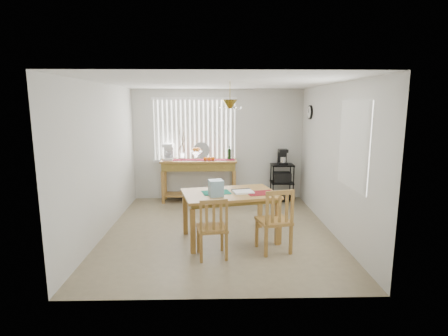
{
  "coord_description": "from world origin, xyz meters",
  "views": [
    {
      "loc": [
        -0.05,
        -6.0,
        2.24
      ],
      "look_at": [
        0.1,
        0.55,
        1.05
      ],
      "focal_mm": 28.0,
      "sensor_mm": 36.0,
      "label": 1
    }
  ],
  "objects_px": {
    "sideboard": "(199,170)",
    "cart_items": "(283,157)",
    "chair_left": "(212,228)",
    "dining_table": "(230,198)",
    "wire_cart": "(282,179)",
    "chair_right": "(275,221)"
  },
  "relations": [
    {
      "from": "sideboard",
      "to": "chair_left",
      "type": "relative_size",
      "value": 1.87
    },
    {
      "from": "wire_cart",
      "to": "cart_items",
      "type": "xyz_separation_m",
      "value": [
        0.0,
        0.01,
        0.51
      ]
    },
    {
      "from": "wire_cart",
      "to": "cart_items",
      "type": "bearing_deg",
      "value": 90.0
    },
    {
      "from": "sideboard",
      "to": "cart_items",
      "type": "relative_size",
      "value": 4.87
    },
    {
      "from": "sideboard",
      "to": "wire_cart",
      "type": "xyz_separation_m",
      "value": [
        1.94,
        0.02,
        -0.21
      ]
    },
    {
      "from": "sideboard",
      "to": "wire_cart",
      "type": "distance_m",
      "value": 1.95
    },
    {
      "from": "sideboard",
      "to": "chair_left",
      "type": "xyz_separation_m",
      "value": [
        0.33,
        -3.1,
        -0.28
      ]
    },
    {
      "from": "sideboard",
      "to": "dining_table",
      "type": "bearing_deg",
      "value": -75.63
    },
    {
      "from": "dining_table",
      "to": "cart_items",
      "type": "bearing_deg",
      "value": 61.12
    },
    {
      "from": "chair_left",
      "to": "chair_right",
      "type": "relative_size",
      "value": 0.92
    },
    {
      "from": "sideboard",
      "to": "chair_left",
      "type": "height_order",
      "value": "sideboard"
    },
    {
      "from": "chair_right",
      "to": "cart_items",
      "type": "bearing_deg",
      "value": 77.39
    },
    {
      "from": "sideboard",
      "to": "chair_right",
      "type": "distance_m",
      "value": 3.19
    },
    {
      "from": "wire_cart",
      "to": "dining_table",
      "type": "bearing_deg",
      "value": -118.98
    },
    {
      "from": "wire_cart",
      "to": "dining_table",
      "type": "distance_m",
      "value": 2.75
    },
    {
      "from": "wire_cart",
      "to": "dining_table",
      "type": "xyz_separation_m",
      "value": [
        -1.33,
        -2.4,
        0.19
      ]
    },
    {
      "from": "sideboard",
      "to": "wire_cart",
      "type": "height_order",
      "value": "sideboard"
    },
    {
      "from": "wire_cart",
      "to": "cart_items",
      "type": "relative_size",
      "value": 2.43
    },
    {
      "from": "chair_right",
      "to": "dining_table",
      "type": "bearing_deg",
      "value": 141.93
    },
    {
      "from": "cart_items",
      "to": "dining_table",
      "type": "bearing_deg",
      "value": -118.88
    },
    {
      "from": "chair_left",
      "to": "dining_table",
      "type": "bearing_deg",
      "value": 68.58
    },
    {
      "from": "sideboard",
      "to": "chair_left",
      "type": "bearing_deg",
      "value": -83.97
    }
  ]
}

